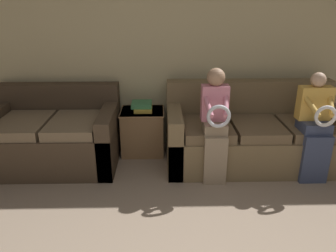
{
  "coord_description": "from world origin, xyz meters",
  "views": [
    {
      "loc": [
        -0.32,
        -1.05,
        1.84
      ],
      "look_at": [
        -0.25,
        1.82,
        0.72
      ],
      "focal_mm": 35.0,
      "sensor_mm": 36.0,
      "label": 1
    }
  ],
  "objects_px": {
    "couch_main": "(253,136)",
    "couch_side": "(55,137)",
    "side_shelf": "(143,131)",
    "child_left_seated": "(215,120)",
    "child_right_seated": "(315,124)",
    "book_stack": "(142,106)"
  },
  "relations": [
    {
      "from": "couch_main",
      "to": "child_left_seated",
      "type": "height_order",
      "value": "child_left_seated"
    },
    {
      "from": "side_shelf",
      "to": "book_stack",
      "type": "height_order",
      "value": "book_stack"
    },
    {
      "from": "book_stack",
      "to": "child_right_seated",
      "type": "bearing_deg",
      "value": -20.29
    },
    {
      "from": "couch_main",
      "to": "child_right_seated",
      "type": "height_order",
      "value": "child_right_seated"
    },
    {
      "from": "couch_main",
      "to": "side_shelf",
      "type": "xyz_separation_m",
      "value": [
        -1.32,
        0.28,
        -0.04
      ]
    },
    {
      "from": "couch_main",
      "to": "child_right_seated",
      "type": "relative_size",
      "value": 1.77
    },
    {
      "from": "child_right_seated",
      "to": "side_shelf",
      "type": "height_order",
      "value": "child_right_seated"
    },
    {
      "from": "couch_main",
      "to": "couch_side",
      "type": "distance_m",
      "value": 2.34
    },
    {
      "from": "child_right_seated",
      "to": "book_stack",
      "type": "bearing_deg",
      "value": 159.71
    },
    {
      "from": "couch_main",
      "to": "book_stack",
      "type": "distance_m",
      "value": 1.37
    },
    {
      "from": "child_right_seated",
      "to": "book_stack",
      "type": "height_order",
      "value": "child_right_seated"
    },
    {
      "from": "side_shelf",
      "to": "couch_main",
      "type": "bearing_deg",
      "value": -11.92
    },
    {
      "from": "couch_side",
      "to": "child_left_seated",
      "type": "xyz_separation_m",
      "value": [
        1.82,
        -0.42,
        0.34
      ]
    },
    {
      "from": "side_shelf",
      "to": "child_right_seated",
      "type": "bearing_deg",
      "value": -19.97
    },
    {
      "from": "side_shelf",
      "to": "child_left_seated",
      "type": "bearing_deg",
      "value": -40.01
    },
    {
      "from": "child_right_seated",
      "to": "couch_main",
      "type": "bearing_deg",
      "value": 143.33
    },
    {
      "from": "child_left_seated",
      "to": "side_shelf",
      "type": "relative_size",
      "value": 2.15
    },
    {
      "from": "couch_side",
      "to": "child_left_seated",
      "type": "distance_m",
      "value": 1.9
    },
    {
      "from": "couch_side",
      "to": "side_shelf",
      "type": "relative_size",
      "value": 2.65
    },
    {
      "from": "child_left_seated",
      "to": "side_shelf",
      "type": "height_order",
      "value": "child_left_seated"
    },
    {
      "from": "couch_side",
      "to": "book_stack",
      "type": "height_order",
      "value": "couch_side"
    },
    {
      "from": "side_shelf",
      "to": "book_stack",
      "type": "xyz_separation_m",
      "value": [
        0.0,
        0.01,
        0.32
      ]
    }
  ]
}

